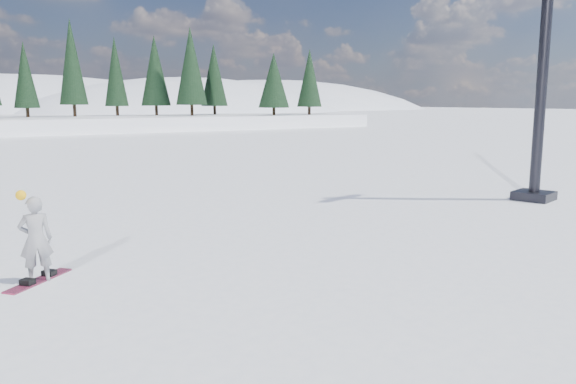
{
  "coord_description": "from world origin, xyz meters",
  "views": [
    {
      "loc": [
        -1.69,
        -9.09,
        3.28
      ],
      "look_at": [
        5.25,
        2.31,
        1.1
      ],
      "focal_mm": 35.0,
      "sensor_mm": 36.0,
      "label": 1
    }
  ],
  "objects": [
    {
      "name": "ground",
      "position": [
        0.0,
        0.0,
        0.0
      ],
      "size": [
        420.0,
        420.0,
        0.0
      ],
      "primitive_type": "plane",
      "color": "white",
      "rests_on": "ground"
    },
    {
      "name": "snowboard_woman",
      "position": [
        -0.46,
        1.74,
        0.01
      ],
      "size": [
        1.3,
        1.21,
        0.03
      ],
      "primitive_type": "cube",
      "rotation": [
        0.0,
        0.0,
        0.73
      ],
      "color": "#9B2246",
      "rests_on": "ground"
    },
    {
      "name": "lift_tower",
      "position": [
        14.91,
        2.41,
        3.12
      ],
      "size": [
        2.09,
        1.42,
        7.66
      ],
      "rotation": [
        0.0,
        0.0,
        0.28
      ],
      "color": "black",
      "rests_on": "ground"
    },
    {
      "name": "snowboarder_woman",
      "position": [
        -0.46,
        1.74,
        0.81
      ],
      "size": [
        0.6,
        0.42,
        1.73
      ],
      "rotation": [
        0.0,
        0.0,
        3.08
      ],
      "color": "#959499",
      "rests_on": "ground"
    }
  ]
}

